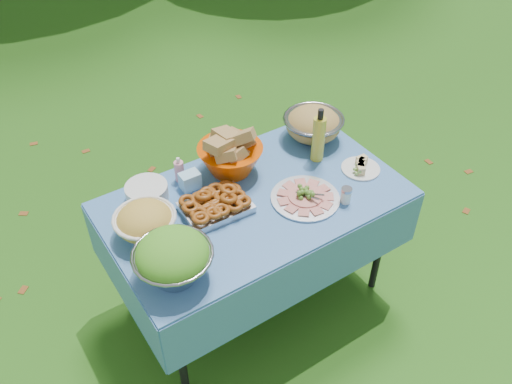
% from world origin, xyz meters
% --- Properties ---
extents(ground, '(80.00, 80.00, 0.00)m').
position_xyz_m(ground, '(0.00, 0.00, 0.00)').
color(ground, '#193A0A').
rests_on(ground, ground).
extents(picnic_table, '(1.46, 0.86, 0.76)m').
position_xyz_m(picnic_table, '(0.00, 0.00, 0.38)').
color(picnic_table, '#77ADE4').
rests_on(picnic_table, ground).
extents(salad_bowl, '(0.36, 0.36, 0.22)m').
position_xyz_m(salad_bowl, '(-0.55, -0.23, 0.87)').
color(salad_bowl, '#91929A').
rests_on(salad_bowl, picnic_table).
extents(pasta_bowl_white, '(0.35, 0.35, 0.16)m').
position_xyz_m(pasta_bowl_white, '(-0.55, 0.07, 0.84)').
color(pasta_bowl_white, silver).
rests_on(pasta_bowl_white, picnic_table).
extents(plate_stack, '(0.24, 0.24, 0.08)m').
position_xyz_m(plate_stack, '(-0.44, 0.28, 0.80)').
color(plate_stack, silver).
rests_on(plate_stack, picnic_table).
extents(wipes_box, '(0.10, 0.07, 0.09)m').
position_xyz_m(wipes_box, '(-0.23, 0.24, 0.81)').
color(wipes_box, '#99D5F8').
rests_on(wipes_box, picnic_table).
extents(sanitizer_bottle, '(0.06, 0.06, 0.14)m').
position_xyz_m(sanitizer_bottle, '(-0.24, 0.33, 0.83)').
color(sanitizer_bottle, pink).
rests_on(sanitizer_bottle, picnic_table).
extents(bread_bowl, '(0.37, 0.37, 0.23)m').
position_xyz_m(bread_bowl, '(0.01, 0.25, 0.87)').
color(bread_bowl, '#D64400').
rests_on(bread_bowl, picnic_table).
extents(pasta_bowl_steel, '(0.42, 0.42, 0.18)m').
position_xyz_m(pasta_bowl_steel, '(0.55, 0.25, 0.85)').
color(pasta_bowl_steel, '#91929A').
rests_on(pasta_bowl_steel, picnic_table).
extents(fried_tray, '(0.33, 0.24, 0.07)m').
position_xyz_m(fried_tray, '(-0.21, 0.03, 0.80)').
color(fried_tray, silver).
rests_on(fried_tray, picnic_table).
extents(charcuterie_platter, '(0.35, 0.35, 0.08)m').
position_xyz_m(charcuterie_platter, '(0.20, -0.14, 0.80)').
color(charcuterie_platter, silver).
rests_on(charcuterie_platter, picnic_table).
extents(oil_bottle, '(0.09, 0.09, 0.31)m').
position_xyz_m(oil_bottle, '(0.45, 0.08, 0.92)').
color(oil_bottle, gold).
rests_on(oil_bottle, picnic_table).
extents(cheese_plate, '(0.21, 0.21, 0.06)m').
position_xyz_m(cheese_plate, '(0.59, -0.12, 0.79)').
color(cheese_plate, silver).
rests_on(cheese_plate, picnic_table).
extents(shaker, '(0.07, 0.07, 0.09)m').
position_xyz_m(shaker, '(0.35, -0.27, 0.80)').
color(shaker, white).
rests_on(shaker, picnic_table).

